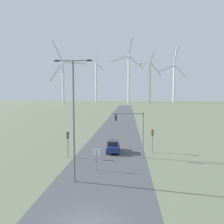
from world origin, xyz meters
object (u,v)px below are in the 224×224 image
object	(u,v)px
wind_turbine_left	(96,79)
wind_turbine_far_right	(174,79)
wind_turbine_center	(129,74)
wind_turbine_far_left	(63,77)
traffic_light_post_near_right	(152,136)
wind_turbine_right	(150,78)
traffic_light_mast_overhead	(132,125)
stop_sign_near	(96,155)
streetlamp	(74,108)
car_approaching	(113,146)
traffic_light_post_near_left	(68,139)

from	to	relation	value
wind_turbine_left	wind_turbine_far_right	xyz separation A→B (m)	(90.79, -6.33, -1.34)
wind_turbine_center	wind_turbine_far_left	bearing A→B (deg)	-158.29
traffic_light_post_near_right	wind_turbine_center	size ratio (longest dim) A/B	0.05
wind_turbine_right	wind_turbine_far_right	world-z (taller)	wind_turbine_far_right
traffic_light_mast_overhead	wind_turbine_far_left	size ratio (longest dim) A/B	0.10
wind_turbine_far_right	wind_turbine_left	bearing A→B (deg)	176.01
stop_sign_near	traffic_light_post_near_right	bearing A→B (deg)	49.06
traffic_light_mast_overhead	stop_sign_near	bearing A→B (deg)	-127.02
streetlamp	traffic_light_post_near_right	world-z (taller)	streetlamp
streetlamp	wind_turbine_right	xyz separation A→B (m)	(28.81, 222.06, 19.88)
wind_turbine_far_left	wind_turbine_left	size ratio (longest dim) A/B	1.00
car_approaching	wind_turbine_far_right	bearing A→B (deg)	76.37
traffic_light_post_near_left	wind_turbine_center	xyz separation A→B (m)	(8.53, 216.92, 29.14)
stop_sign_near	wind_turbine_right	distance (m)	221.83
wind_turbine_left	traffic_light_post_near_left	bearing A→B (deg)	-82.58
traffic_light_mast_overhead	wind_turbine_center	size ratio (longest dim) A/B	0.09
traffic_light_post_near_right	wind_turbine_far_left	bearing A→B (deg)	110.56
traffic_light_post_near_right	wind_turbine_far_right	xyz separation A→B (m)	(48.38, 223.75, 24.40)
wind_turbine_left	wind_turbine_right	size ratio (longest dim) A/B	1.03
traffic_light_mast_overhead	wind_turbine_far_left	bearing A→B (deg)	109.46
traffic_light_post_near_right	traffic_light_mast_overhead	size ratio (longest dim) A/B	0.54
wind_turbine_far_left	wind_turbine_left	bearing A→B (deg)	57.29
wind_turbine_far_right	wind_turbine_far_left	bearing A→B (deg)	-162.74
wind_turbine_left	wind_turbine_far_right	world-z (taller)	wind_turbine_far_right
stop_sign_near	wind_turbine_far_right	world-z (taller)	wind_turbine_far_right
car_approaching	wind_turbine_center	distance (m)	215.81
wind_turbine_center	wind_turbine_far_right	size ratio (longest dim) A/B	1.13
traffic_light_mast_overhead	wind_turbine_far_left	distance (m)	202.50
wind_turbine_far_left	wind_turbine_far_right	distance (m)	124.09
wind_turbine_center	wind_turbine_far_right	world-z (taller)	wind_turbine_center
car_approaching	wind_turbine_left	bearing A→B (deg)	99.01
streetlamp	wind_turbine_left	bearing A→B (deg)	97.86
traffic_light_post_near_left	wind_turbine_far_left	world-z (taller)	wind_turbine_far_left
stop_sign_near	traffic_light_mast_overhead	xyz separation A→B (m)	(4.17, 5.53, 2.73)
wind_turbine_far_right	wind_turbine_center	bearing A→B (deg)	-168.77
wind_turbine_center	wind_turbine_right	bearing A→B (deg)	-7.70
wind_turbine_left	wind_turbine_center	xyz separation A→B (m)	(38.95, -16.63, 3.47)
traffic_light_mast_overhead	traffic_light_post_near_left	bearing A→B (deg)	-175.99
traffic_light_post_near_right	car_approaching	size ratio (longest dim) A/B	0.84
traffic_light_post_near_right	stop_sign_near	bearing A→B (deg)	-130.94
streetlamp	wind_turbine_center	world-z (taller)	wind_turbine_center
streetlamp	car_approaching	size ratio (longest dim) A/B	2.92
stop_sign_near	wind_turbine_left	distance (m)	242.48
streetlamp	wind_turbine_far_left	xyz separation A→B (m)	(-61.12, 198.66, 19.54)
stop_sign_near	wind_turbine_far_right	size ratio (longest dim) A/B	0.04
stop_sign_near	wind_turbine_left	size ratio (longest dim) A/B	0.04
traffic_light_post_near_right	wind_turbine_far_right	distance (m)	230.22
streetlamp	traffic_light_post_near_left	distance (m)	10.03
car_approaching	wind_turbine_far_left	distance (m)	199.47
wind_turbine_far_left	wind_turbine_right	xyz separation A→B (m)	(89.93, 23.39, 0.34)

